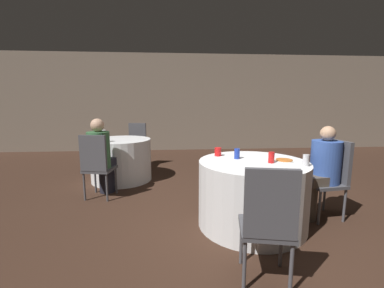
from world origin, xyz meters
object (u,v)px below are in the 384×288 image
chair_near_south (268,218)px  table_far (121,160)px  table_near (252,193)px  chair_far_south (96,162)px  soda_can_blue (237,154)px  person_green_jacket (101,157)px  person_blue_shirt (320,172)px  chair_far_north (137,142)px  pizza_plate_near (284,160)px  soda_can_silver (306,160)px  bottle_far (103,136)px  chair_near_east (332,173)px  soda_can_red (271,157)px

chair_near_south → table_far: bearing=130.8°
table_near → chair_far_south: chair_far_south is taller
soda_can_blue → person_green_jacket: bearing=152.2°
table_far → soda_can_blue: 2.47m
table_far → person_blue_shirt: size_ratio=0.94×
chair_near_south → soda_can_blue: (0.06, 1.17, 0.25)m
table_far → chair_far_north: bearing=80.3°
table_near → chair_far_south: bearing=154.7°
pizza_plate_near → soda_can_silver: bearing=-63.1°
soda_can_blue → bottle_far: (-1.91, 1.42, 0.04)m
soda_can_silver → soda_can_blue: bearing=147.4°
chair_near_east → bottle_far: size_ratio=4.67×
person_blue_shirt → soda_can_blue: size_ratio=9.37×
chair_far_south → person_green_jacket: (0.03, 0.17, 0.03)m
chair_near_south → soda_can_blue: size_ratio=7.92×
soda_can_red → chair_near_south: bearing=-112.2°
chair_near_east → chair_far_north: bearing=38.0°
pizza_plate_near → soda_can_blue: (-0.51, 0.16, 0.05)m
table_far → bottle_far: bearing=-124.1°
soda_can_silver → bottle_far: bottle_far is taller
table_far → soda_can_red: 2.86m
chair_near_south → person_blue_shirt: person_blue_shirt is taller
chair_near_south → person_green_jacket: bearing=141.3°
chair_near_south → soda_can_silver: chair_near_south is taller
table_near → soda_can_red: bearing=-25.8°
person_green_jacket → pizza_plate_near: person_green_jacket is taller
chair_far_south → person_blue_shirt: bearing=-6.1°
chair_far_south → soda_can_silver: size_ratio=7.92×
person_blue_shirt → soda_can_red: size_ratio=9.37×
person_blue_shirt → soda_can_silver: size_ratio=9.37×
chair_far_south → bottle_far: size_ratio=4.67×
table_near → table_far: 2.65m
pizza_plate_near → soda_can_silver: soda_can_silver is taller
chair_near_east → chair_far_north: 3.84m
soda_can_red → chair_far_south: bearing=154.6°
soda_can_red → pizza_plate_near: bearing=22.8°
chair_near_east → soda_can_blue: bearing=81.7°
chair_near_south → chair_far_north: same height
table_far → soda_can_blue: size_ratio=8.81×
pizza_plate_near → bottle_far: size_ratio=1.11×
soda_can_red → bottle_far: bearing=143.4°
person_green_jacket → pizza_plate_near: size_ratio=5.17×
soda_can_blue → bottle_far: bottle_far is taller
soda_can_blue → soda_can_red: same height
table_near → person_blue_shirt: 0.90m
table_near → chair_far_north: bearing=120.7°
chair_far_north → pizza_plate_near: chair_far_north is taller
chair_far_south → soda_can_red: size_ratio=7.92×
soda_can_red → bottle_far: (-2.23, 1.66, 0.04)m
chair_far_north → person_blue_shirt: size_ratio=0.85×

